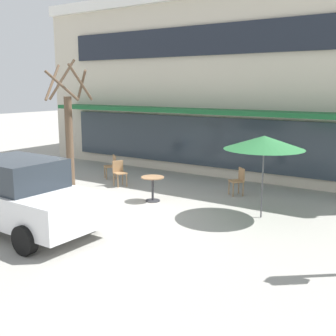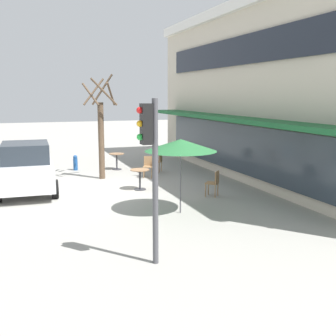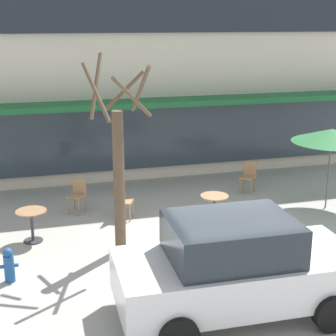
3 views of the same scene
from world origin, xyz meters
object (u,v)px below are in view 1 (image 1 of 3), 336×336
street_tree (69,135)px  fire_hydrant (4,180)px  cafe_table_streetside (56,168)px  cafe_chair_1 (238,179)px  cafe_table_near_wall (153,185)px  cafe_chair_2 (119,171)px  parked_sedan (20,195)px  cafe_chair_0 (112,165)px  patio_umbrella_green_folded (264,143)px

street_tree → fire_hydrant: size_ratio=6.10×
cafe_table_streetside → cafe_chair_1: (6.29, 1.98, 0.01)m
street_tree → fire_hydrant: 2.96m
cafe_table_near_wall → cafe_chair_1: cafe_chair_1 is taller
cafe_chair_1 → cafe_chair_2: size_ratio=1.00×
cafe_table_streetside → cafe_chair_2: (2.26, 0.85, 0.01)m
cafe_table_streetside → parked_sedan: parked_sedan is taller
cafe_table_near_wall → cafe_chair_0: size_ratio=0.85×
cafe_table_near_wall → cafe_chair_1: (1.87, 2.11, 0.01)m
cafe_table_streetside → cafe_chair_1: bearing=17.5°
cafe_table_near_wall → patio_umbrella_green_folded: patio_umbrella_green_folded is taller
cafe_table_near_wall → cafe_chair_2: (-2.16, 0.98, 0.01)m
cafe_table_streetside → cafe_chair_2: size_ratio=0.85×
cafe_chair_1 → fire_hydrant: (-6.77, -3.82, -0.17)m
patio_umbrella_green_folded → street_tree: 6.03m
cafe_chair_0 → patio_umbrella_green_folded: bearing=-12.6°
cafe_table_streetside → parked_sedan: bearing=-50.5°
cafe_chair_0 → cafe_chair_2: size_ratio=1.00×
cafe_table_streetside → street_tree: (1.88, -1.04, 1.45)m
patio_umbrella_green_folded → street_tree: street_tree is taller
parked_sedan → patio_umbrella_green_folded: bearing=43.5°
cafe_chair_0 → street_tree: 3.11m
cafe_chair_0 → fire_hydrant: size_ratio=1.26×
parked_sedan → fire_hydrant: 4.44m
cafe_chair_1 → street_tree: bearing=-145.6°
fire_hydrant → cafe_table_streetside: bearing=75.4°
fire_hydrant → cafe_chair_1: bearing=29.5°
cafe_table_streetside → street_tree: bearing=-29.1°
patio_umbrella_green_folded → cafe_chair_2: patio_umbrella_green_folded is taller
cafe_table_near_wall → cafe_chair_2: bearing=155.6°
cafe_chair_2 → street_tree: 2.41m
patio_umbrella_green_folded → cafe_chair_1: bearing=129.5°
parked_sedan → fire_hydrant: (-3.82, 2.21, -0.53)m
cafe_table_streetside → street_tree: street_tree is taller
patio_umbrella_green_folded → fire_hydrant: bearing=-166.3°
cafe_chair_2 → street_tree: street_tree is taller
patio_umbrella_green_folded → cafe_chair_1: size_ratio=2.47×
cafe_chair_2 → parked_sedan: (1.08, -4.91, 0.35)m
cafe_table_near_wall → cafe_chair_2: 2.37m
patio_umbrella_green_folded → fire_hydrant: 8.67m
cafe_table_streetside → cafe_chair_0: (1.22, 1.64, 0.01)m
cafe_table_streetside → patio_umbrella_green_folded: (7.78, 0.17, 1.51)m
patio_umbrella_green_folded → street_tree: size_ratio=0.51×
cafe_table_streetside → patio_umbrella_green_folded: bearing=1.2°
street_tree → cafe_chair_0: bearing=103.7°
fire_hydrant → street_tree: bearing=18.7°
cafe_table_near_wall → fire_hydrant: size_ratio=1.08×
parked_sedan → fire_hydrant: size_ratio=6.02×
parked_sedan → cafe_table_near_wall: bearing=74.6°
cafe_chair_1 → street_tree: 5.54m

